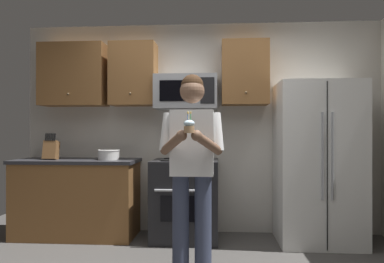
# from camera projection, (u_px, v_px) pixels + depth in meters

# --- Properties ---
(wall_back) EXTENTS (4.40, 0.10, 2.60)m
(wall_back) POSITION_uv_depth(u_px,v_px,m) (200.00, 128.00, 4.69)
(wall_back) COLOR beige
(wall_back) RESTS_ON ground
(oven_range) EXTENTS (0.76, 0.70, 0.93)m
(oven_range) POSITION_uv_depth(u_px,v_px,m) (185.00, 199.00, 4.31)
(oven_range) COLOR black
(oven_range) RESTS_ON ground
(microwave) EXTENTS (0.74, 0.41, 0.40)m
(microwave) POSITION_uv_depth(u_px,v_px,m) (186.00, 92.00, 4.43)
(microwave) COLOR #9EA0A5
(refrigerator) EXTENTS (0.90, 0.75, 1.80)m
(refrigerator) POSITION_uv_depth(u_px,v_px,m) (318.00, 163.00, 4.17)
(refrigerator) COLOR white
(refrigerator) RESTS_ON ground
(cabinet_row_upper) EXTENTS (2.78, 0.36, 0.76)m
(cabinet_row_upper) POSITION_uv_depth(u_px,v_px,m) (140.00, 74.00, 4.52)
(cabinet_row_upper) COLOR brown
(counter_left) EXTENTS (1.44, 0.66, 0.92)m
(counter_left) POSITION_uv_depth(u_px,v_px,m) (77.00, 198.00, 4.42)
(counter_left) COLOR brown
(counter_left) RESTS_ON ground
(knife_block) EXTENTS (0.16, 0.15, 0.32)m
(knife_block) POSITION_uv_depth(u_px,v_px,m) (51.00, 150.00, 4.39)
(knife_block) COLOR brown
(knife_block) RESTS_ON counter_left
(bowl_large_white) EXTENTS (0.26, 0.26, 0.12)m
(bowl_large_white) POSITION_uv_depth(u_px,v_px,m) (109.00, 154.00, 4.36)
(bowl_large_white) COLOR white
(bowl_large_white) RESTS_ON counter_left
(person) EXTENTS (0.60, 0.48, 1.76)m
(person) POSITION_uv_depth(u_px,v_px,m) (192.00, 160.00, 3.29)
(person) COLOR #383F59
(person) RESTS_ON ground
(cupcake) EXTENTS (0.09, 0.09, 0.17)m
(cupcake) POSITION_uv_depth(u_px,v_px,m) (189.00, 126.00, 2.96)
(cupcake) COLOR #A87F56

